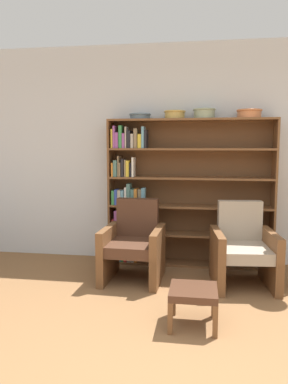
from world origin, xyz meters
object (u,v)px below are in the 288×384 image
Objects in this scene: bowl_brass at (204,113)px; armchair_cushioned at (243,250)px; armchair_leather at (134,245)px; bowl_sage at (140,116)px; bookshelf at (174,193)px; bowl_olive at (175,114)px; bowl_slate at (249,113)px; footstool at (193,295)px.

bowl_brass reaches higher than armchair_cushioned.
bowl_brass reaches higher than armchair_leather.
bowl_brass reaches higher than bowl_sage.
bookshelf is 7.67× the size of bowl_olive.
bowl_slate is (0.88, -0.02, 0.96)m from bookshelf.
bowl_olive reaches higher than armchair_leather.
bowl_brass is at bearing -59.87° from armchair_cushioned.
bowl_sage is at bearing -32.01° from armchair_cushioned.
bookshelf is at bearing -43.78° from armchair_cushioned.
footstool is (-0.50, -1.02, -0.12)m from armchair_cushioned.
bookshelf reaches higher than footstool.
bowl_brass reaches higher than bowl_olive.
bowl_sage is 0.78m from bowl_brass.
bowl_olive is at bearing 180.00° from bowl_brass.
bowl_sage reaches higher than armchair_leather.
bowl_sage reaches higher than bookshelf.
bookshelf is at bearing 90.75° from bowl_olive.
armchair_cushioned is (-0.09, -0.60, -1.48)m from bowl_slate.
bowl_sage is 1.30m from bowl_slate.
bowl_olive is (0.00, -0.02, 0.96)m from bookshelf.
bowl_sage is at bearing 113.60° from footstool.
bowl_brass is 0.31× the size of armchair_cushioned.
bowl_brass is at bearing -180.00° from bowl_slate.
bookshelf is 1.13m from armchair_cushioned.
bowl_olive is 0.30× the size of armchair_leather.
bowl_sage is at bearing -85.57° from armchair_leather.
bowl_olive is at bearing -89.25° from bookshelf.
bowl_sage is 0.43m from bowl_olive.
bookshelf is 7.47× the size of bowl_sage.
bowl_sage is 0.90× the size of bowl_slate.
bowl_olive is 0.67× the size of footstool.
bowl_olive is 0.88× the size of bowl_slate.
armchair_cushioned is at bearing -38.20° from bookshelf.
bowl_sage is at bearing 180.00° from bowl_brass.
footstool is at bearing -66.40° from bowl_sage.
bowl_olive is 0.97× the size of bowl_brass.
bowl_slate is at bearing 0.00° from bowl_olive.
armchair_leather is at bearing -122.81° from bookshelf.
bookshelf is 0.90m from armchair_leather.
armchair_cushioned is (1.21, -0.60, -1.47)m from bowl_sage.
armchair_leather is at bearing -5.58° from armchair_cushioned.
bowl_brass is 1.67m from armchair_cushioned.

